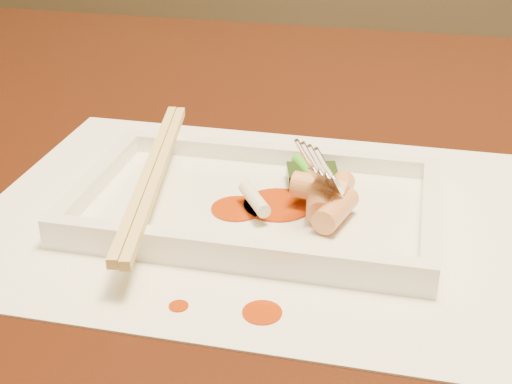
% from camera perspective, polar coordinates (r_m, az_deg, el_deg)
% --- Properties ---
extents(table, '(1.40, 0.90, 0.75)m').
position_cam_1_polar(table, '(0.65, 6.26, -6.22)').
color(table, black).
rests_on(table, ground).
extents(placemat, '(0.40, 0.30, 0.00)m').
position_cam_1_polar(placemat, '(0.53, 0.00, -1.81)').
color(placemat, white).
rests_on(placemat, table).
extents(sauce_splatter_a, '(0.02, 0.02, 0.00)m').
position_cam_1_polar(sauce_splatter_a, '(0.43, 0.50, -9.61)').
color(sauce_splatter_a, '#9D2D04').
rests_on(sauce_splatter_a, placemat).
extents(sauce_splatter_b, '(0.01, 0.01, 0.00)m').
position_cam_1_polar(sauce_splatter_b, '(0.43, -6.21, -9.05)').
color(sauce_splatter_b, '#9D2D04').
rests_on(sauce_splatter_b, placemat).
extents(plate_base, '(0.26, 0.16, 0.01)m').
position_cam_1_polar(plate_base, '(0.52, 0.00, -1.36)').
color(plate_base, white).
rests_on(plate_base, placemat).
extents(plate_rim_far, '(0.26, 0.01, 0.01)m').
position_cam_1_polar(plate_rim_far, '(0.58, 1.62, 3.05)').
color(plate_rim_far, white).
rests_on(plate_rim_far, plate_base).
extents(plate_rim_near, '(0.26, 0.01, 0.01)m').
position_cam_1_polar(plate_rim_near, '(0.46, -2.08, -4.57)').
color(plate_rim_near, white).
rests_on(plate_rim_near, plate_base).
extents(plate_rim_left, '(0.01, 0.14, 0.01)m').
position_cam_1_polar(plate_rim_left, '(0.56, -12.58, 1.05)').
color(plate_rim_left, white).
rests_on(plate_rim_left, plate_base).
extents(plate_rim_right, '(0.01, 0.14, 0.01)m').
position_cam_1_polar(plate_rim_right, '(0.51, 13.78, -1.75)').
color(plate_rim_right, white).
rests_on(plate_rim_right, plate_base).
extents(veg_piece, '(0.04, 0.04, 0.01)m').
position_cam_1_polar(veg_piece, '(0.55, 4.52, 1.29)').
color(veg_piece, black).
rests_on(veg_piece, plate_base).
extents(scallion_white, '(0.03, 0.04, 0.01)m').
position_cam_1_polar(scallion_white, '(0.50, -0.13, -0.55)').
color(scallion_white, '#EAEACC').
rests_on(scallion_white, plate_base).
extents(scallion_green, '(0.05, 0.08, 0.01)m').
position_cam_1_polar(scallion_green, '(0.53, 4.96, 0.81)').
color(scallion_green, green).
rests_on(scallion_green, plate_base).
extents(chopstick_a, '(0.05, 0.25, 0.01)m').
position_cam_1_polar(chopstick_a, '(0.53, -8.60, 1.62)').
color(chopstick_a, '#DCBD6E').
rests_on(chopstick_a, plate_rim_near).
extents(chopstick_b, '(0.05, 0.25, 0.01)m').
position_cam_1_polar(chopstick_b, '(0.53, -7.79, 1.54)').
color(chopstick_b, '#DCBD6E').
rests_on(chopstick_b, plate_rim_near).
extents(fork, '(0.09, 0.10, 0.14)m').
position_cam_1_polar(fork, '(0.50, 8.42, 6.65)').
color(fork, silver).
rests_on(fork, plate_base).
extents(sauce_blob_0, '(0.04, 0.04, 0.00)m').
position_cam_1_polar(sauce_blob_0, '(0.51, -1.55, -1.34)').
color(sauce_blob_0, '#9D2D04').
rests_on(sauce_blob_0, plate_base).
extents(sauce_blob_1, '(0.05, 0.05, 0.00)m').
position_cam_1_polar(sauce_blob_1, '(0.52, 1.76, -1.03)').
color(sauce_blob_1, '#9D2D04').
rests_on(sauce_blob_1, plate_base).
extents(rice_cake_0, '(0.03, 0.05, 0.02)m').
position_cam_1_polar(rice_cake_0, '(0.51, 5.12, -0.44)').
color(rice_cake_0, '#E0A868').
rests_on(rice_cake_0, plate_base).
extents(rice_cake_1, '(0.02, 0.04, 0.02)m').
position_cam_1_polar(rice_cake_1, '(0.52, 6.67, -0.11)').
color(rice_cake_1, '#E0A868').
rests_on(rice_cake_1, plate_base).
extents(rice_cake_2, '(0.04, 0.03, 0.02)m').
position_cam_1_polar(rice_cake_2, '(0.51, 5.17, 0.27)').
color(rice_cake_2, '#E0A868').
rests_on(rice_cake_2, plate_base).
extents(rice_cake_3, '(0.03, 0.05, 0.02)m').
position_cam_1_polar(rice_cake_3, '(0.49, 6.38, -1.43)').
color(rice_cake_3, '#E0A868').
rests_on(rice_cake_3, plate_base).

